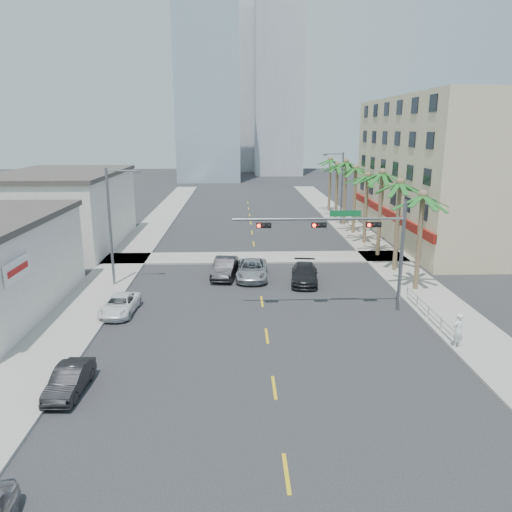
{
  "coord_description": "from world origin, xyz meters",
  "views": [
    {
      "loc": [
        -1.63,
        -23.05,
        11.78
      ],
      "look_at": [
        -0.44,
        9.24,
        3.5
      ],
      "focal_mm": 35.0,
      "sensor_mm": 36.0,
      "label": 1
    }
  ],
  "objects": [
    {
      "name": "building_left_far",
      "position": [
        -19.5,
        28.0,
        3.6
      ],
      "size": [
        11.0,
        18.0,
        7.2
      ],
      "primitive_type": "cube",
      "color": "beige",
      "rests_on": "ground"
    },
    {
      "name": "car_lane_center",
      "position": [
        -0.54,
        15.63,
        0.73
      ],
      "size": [
        2.7,
        5.4,
        1.47
      ],
      "primitive_type": "imported",
      "rotation": [
        0.0,
        0.0,
        -0.05
      ],
      "color": "#BCBDC1",
      "rests_on": "ground"
    },
    {
      "name": "tower_far_right",
      "position": [
        9.0,
        110.0,
        30.0
      ],
      "size": [
        12.0,
        12.0,
        60.0
      ],
      "primitive_type": "cube",
      "color": "#ADADB2",
      "rests_on": "ground"
    },
    {
      "name": "sidewalk_cross",
      "position": [
        0.0,
        22.0,
        0.07
      ],
      "size": [
        80.0,
        4.0,
        0.15
      ],
      "primitive_type": "cube",
      "color": "gray",
      "rests_on": "ground"
    },
    {
      "name": "car_lane_right",
      "position": [
        3.55,
        14.28,
        0.72
      ],
      "size": [
        2.65,
        5.2,
        1.45
      ],
      "primitive_type": "imported",
      "rotation": [
        0.0,
        0.0,
        -0.13
      ],
      "color": "black",
      "rests_on": "ground"
    },
    {
      "name": "palm_tree_1",
      "position": [
        11.6,
        17.2,
        7.43
      ],
      "size": [
        4.8,
        4.8,
        8.16
      ],
      "color": "brown",
      "rests_on": "ground"
    },
    {
      "name": "palm_tree_3",
      "position": [
        11.6,
        27.6,
        7.08
      ],
      "size": [
        4.8,
        4.8,
        7.8
      ],
      "color": "brown",
      "rests_on": "ground"
    },
    {
      "name": "pedestrian",
      "position": [
        10.3,
        1.82,
        1.12
      ],
      "size": [
        0.84,
        0.74,
        1.94
      ],
      "primitive_type": "imported",
      "rotation": [
        0.0,
        0.0,
        3.63
      ],
      "color": "white",
      "rests_on": "sidewalk_right"
    },
    {
      "name": "ground",
      "position": [
        0.0,
        0.0,
        0.0
      ],
      "size": [
        260.0,
        260.0,
        0.0
      ],
      "primitive_type": "plane",
      "color": "#262628",
      "rests_on": "ground"
    },
    {
      "name": "car_lane_left",
      "position": [
        -2.73,
        16.07,
        0.79
      ],
      "size": [
        2.28,
        4.98,
        1.58
      ],
      "primitive_type": "imported",
      "rotation": [
        0.0,
        0.0,
        -0.13
      ],
      "color": "black",
      "rests_on": "ground"
    },
    {
      "name": "streetlight_right",
      "position": [
        11.0,
        38.0,
        5.06
      ],
      "size": [
        2.55,
        0.25,
        9.0
      ],
      "color": "slate",
      "rests_on": "ground"
    },
    {
      "name": "palm_tree_2",
      "position": [
        11.6,
        22.4,
        7.78
      ],
      "size": [
        4.8,
        4.8,
        8.52
      ],
      "color": "brown",
      "rests_on": "ground"
    },
    {
      "name": "tower_far_left",
      "position": [
        -8.0,
        95.0,
        24.0
      ],
      "size": [
        14.0,
        14.0,
        48.0
      ],
      "primitive_type": "cube",
      "color": "#99B2C6",
      "rests_on": "ground"
    },
    {
      "name": "palm_tree_7",
      "position": [
        11.6,
        48.4,
        7.43
      ],
      "size": [
        4.8,
        4.8,
        8.16
      ],
      "color": "brown",
      "rests_on": "ground"
    },
    {
      "name": "guardrail",
      "position": [
        10.3,
        6.0,
        0.67
      ],
      "size": [
        0.08,
        8.08,
        1.0
      ],
      "color": "silver",
      "rests_on": "ground"
    },
    {
      "name": "streetlight_left",
      "position": [
        -11.0,
        14.0,
        5.06
      ],
      "size": [
        2.55,
        0.25,
        9.0
      ],
      "color": "slate",
      "rests_on": "ground"
    },
    {
      "name": "tower_far_center",
      "position": [
        -3.0,
        125.0,
        21.0
      ],
      "size": [
        16.0,
        16.0,
        42.0
      ],
      "primitive_type": "cube",
      "color": "#ADADB2",
      "rests_on": "ground"
    },
    {
      "name": "palm_tree_4",
      "position": [
        11.6,
        32.8,
        7.43
      ],
      "size": [
        4.8,
        4.8,
        8.16
      ],
      "color": "brown",
      "rests_on": "ground"
    },
    {
      "name": "sidewalk_left",
      "position": [
        -12.0,
        20.0,
        0.07
      ],
      "size": [
        4.0,
        120.0,
        0.15
      ],
      "primitive_type": "cube",
      "color": "gray",
      "rests_on": "ground"
    },
    {
      "name": "car_parked_far",
      "position": [
        -9.4,
        8.03,
        0.59
      ],
      "size": [
        2.23,
        4.38,
        1.19
      ],
      "primitive_type": "imported",
      "rotation": [
        0.0,
        0.0,
        -0.06
      ],
      "color": "white",
      "rests_on": "ground"
    },
    {
      "name": "palm_tree_5",
      "position": [
        11.6,
        38.0,
        7.78
      ],
      "size": [
        4.8,
        4.8,
        8.52
      ],
      "color": "brown",
      "rests_on": "ground"
    },
    {
      "name": "sidewalk_right",
      "position": [
        12.0,
        20.0,
        0.07
      ],
      "size": [
        4.0,
        120.0,
        0.15
      ],
      "primitive_type": "cube",
      "color": "gray",
      "rests_on": "ground"
    },
    {
      "name": "car_parked_mid",
      "position": [
        -9.4,
        -2.07,
        0.62
      ],
      "size": [
        1.45,
        3.8,
        1.24
      ],
      "primitive_type": "imported",
      "rotation": [
        0.0,
        0.0,
        -0.04
      ],
      "color": "black",
      "rests_on": "ground"
    },
    {
      "name": "traffic_signal_mast",
      "position": [
        5.78,
        7.95,
        5.06
      ],
      "size": [
        11.12,
        0.54,
        7.2
      ],
      "color": "slate",
      "rests_on": "ground"
    },
    {
      "name": "palm_tree_6",
      "position": [
        11.6,
        43.2,
        7.08
      ],
      "size": [
        4.8,
        4.8,
        7.8
      ],
      "color": "brown",
      "rests_on": "ground"
    },
    {
      "name": "building_right",
      "position": [
        21.99,
        30.0,
        7.5
      ],
      "size": [
        15.25,
        28.0,
        15.0
      ],
      "color": "beige",
      "rests_on": "ground"
    },
    {
      "name": "palm_tree_0",
      "position": [
        11.6,
        12.0,
        7.08
      ],
      "size": [
        4.8,
        4.8,
        7.8
      ],
      "color": "brown",
      "rests_on": "ground"
    }
  ]
}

